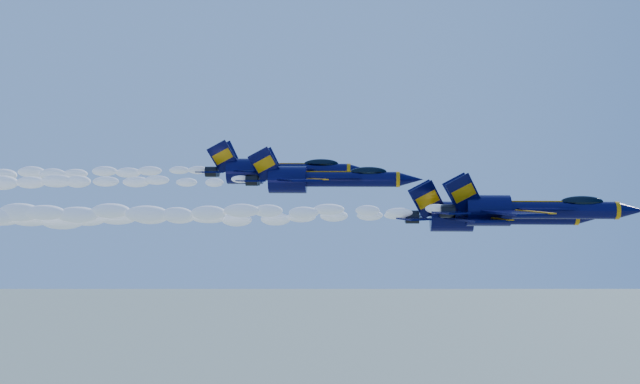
# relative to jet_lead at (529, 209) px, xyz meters

# --- Properties ---
(jet_lead) EXTENTS (18.46, 15.15, 6.86)m
(jet_lead) POSITION_rel_jet_lead_xyz_m (0.00, 0.00, 0.00)
(jet_lead) COLOR black
(smoke_trail_jet_lead) EXTENTS (59.71, 2.35, 2.12)m
(smoke_trail_jet_lead) POSITION_rel_jet_lead_xyz_m (-37.74, 0.00, -0.48)
(smoke_trail_jet_lead) COLOR white
(jet_second) EXTENTS (18.69, 15.34, 6.95)m
(jet_second) POSITION_rel_jet_lead_xyz_m (-2.95, 2.89, -0.75)
(jet_second) COLOR black
(smoke_trail_jet_second) EXTENTS (59.71, 2.38, 2.14)m
(smoke_trail_jet_second) POSITION_rel_jet_lead_xyz_m (-40.80, 2.89, -1.22)
(smoke_trail_jet_second) COLOR white
(jet_third) EXTENTS (19.24, 15.79, 7.15)m
(jet_third) POSITION_rel_jet_lead_xyz_m (-19.53, 13.35, 2.53)
(jet_third) COLOR black
(jet_fourth) EXTENTS (19.70, 16.16, 7.32)m
(jet_fourth) POSITION_rel_jet_lead_xyz_m (-25.22, 20.42, 3.40)
(jet_fourth) COLOR black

